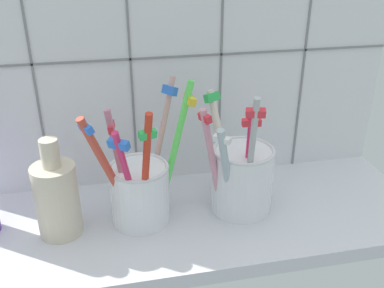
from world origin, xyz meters
TOP-DOWN VIEW (x-y plane):
  - counter_slab at (0.00, 0.00)cm, footprint 64.00×22.00cm
  - tile_wall_back at (0.00, 12.00)cm, footprint 64.00×2.20cm
  - toothbrush_cup_left at (-6.88, 0.53)cm, footprint 14.44×11.92cm
  - toothbrush_cup_right at (6.72, 0.55)cm, footprint 10.69×12.70cm
  - ceramic_vase at (-17.15, -0.34)cm, footprint 5.39×5.39cm

SIDE VIEW (x-z plane):
  - counter_slab at x=0.00cm, z-range 0.00..2.00cm
  - toothbrush_cup_left at x=-6.88cm, z-range -2.28..16.17cm
  - toothbrush_cup_right at x=6.72cm, z-range -2.11..16.27cm
  - ceramic_vase at x=-17.15cm, z-range 0.60..13.67cm
  - tile_wall_back at x=0.00cm, z-range 0.00..45.00cm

